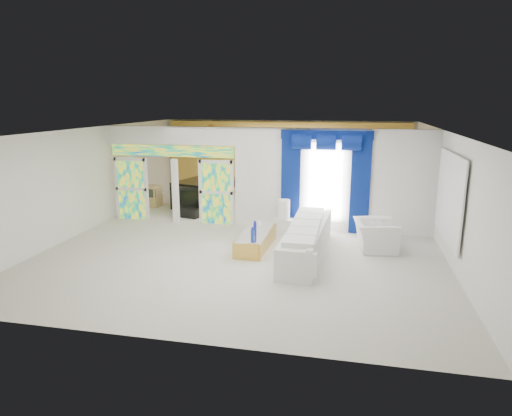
% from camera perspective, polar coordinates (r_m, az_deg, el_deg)
% --- Properties ---
extents(floor, '(12.00, 12.00, 0.00)m').
position_cam_1_polar(floor, '(12.97, -0.19, -3.47)').
color(floor, '#B7AF9E').
rests_on(floor, ground).
extents(dividing_wall, '(5.70, 0.18, 3.00)m').
position_cam_1_polar(dividing_wall, '(13.33, 9.82, 3.43)').
color(dividing_wall, white).
rests_on(dividing_wall, ground).
extents(dividing_header, '(4.30, 0.18, 0.55)m').
position_cam_1_polar(dividing_header, '(14.27, -10.72, 9.00)').
color(dividing_header, white).
rests_on(dividing_header, dividing_wall).
extents(stained_panel_left, '(0.95, 0.04, 2.00)m').
position_cam_1_polar(stained_panel_left, '(15.09, -15.44, 2.36)').
color(stained_panel_left, '#994C3F').
rests_on(stained_panel_left, ground).
extents(stained_panel_right, '(0.95, 0.04, 2.00)m').
position_cam_1_polar(stained_panel_right, '(14.02, -5.02, 1.98)').
color(stained_panel_right, '#994C3F').
rests_on(stained_panel_right, ground).
extents(stained_transom, '(4.00, 0.05, 0.35)m').
position_cam_1_polar(stained_transom, '(14.31, -10.63, 7.10)').
color(stained_transom, '#994C3F').
rests_on(stained_transom, dividing_header).
extents(window_pane, '(1.00, 0.02, 2.30)m').
position_cam_1_polar(window_pane, '(13.25, 8.71, 3.19)').
color(window_pane, white).
rests_on(window_pane, dividing_wall).
extents(blue_drape_left, '(0.55, 0.10, 2.80)m').
position_cam_1_polar(blue_drape_left, '(13.32, 4.40, 3.15)').
color(blue_drape_left, '#030E48').
rests_on(blue_drape_left, ground).
extents(blue_drape_right, '(0.55, 0.10, 2.80)m').
position_cam_1_polar(blue_drape_right, '(13.21, 13.03, 2.75)').
color(blue_drape_right, '#030E48').
rests_on(blue_drape_right, ground).
extents(blue_pelmet, '(2.60, 0.12, 0.25)m').
position_cam_1_polar(blue_pelmet, '(13.05, 8.92, 9.10)').
color(blue_pelmet, '#030E48').
rests_on(blue_pelmet, dividing_wall).
extents(wall_mirror, '(0.04, 2.70, 1.90)m').
position_cam_1_polar(wall_mirror, '(11.58, 23.31, 1.28)').
color(wall_mirror, white).
rests_on(wall_mirror, ground).
extents(gold_curtains, '(9.70, 0.12, 2.90)m').
position_cam_1_polar(gold_curtains, '(18.36, 3.75, 6.29)').
color(gold_curtains, gold).
rests_on(gold_curtains, ground).
extents(white_sofa, '(1.01, 3.84, 0.72)m').
position_cam_1_polar(white_sofa, '(11.29, 6.39, -4.22)').
color(white_sofa, white).
rests_on(white_sofa, ground).
extents(coffee_table, '(0.76, 2.00, 0.44)m').
position_cam_1_polar(coffee_table, '(11.81, -0.02, -4.06)').
color(coffee_table, gold).
rests_on(coffee_table, ground).
extents(console_table, '(1.18, 0.51, 0.38)m').
position_cam_1_polar(console_table, '(13.27, 4.78, -2.27)').
color(console_table, white).
rests_on(console_table, ground).
extents(table_lamp, '(0.36, 0.36, 0.58)m').
position_cam_1_polar(table_lamp, '(13.19, 3.53, -0.19)').
color(table_lamp, silver).
rests_on(table_lamp, console_table).
extents(armchair, '(1.18, 1.30, 0.76)m').
position_cam_1_polar(armchair, '(12.05, 14.83, -3.37)').
color(armchair, white).
rests_on(armchair, ground).
extents(grand_piano, '(1.91, 2.22, 0.96)m').
position_cam_1_polar(grand_piano, '(16.54, -6.80, 1.85)').
color(grand_piano, black).
rests_on(grand_piano, ground).
extents(piano_bench, '(0.95, 0.57, 0.30)m').
position_cam_1_polar(piano_bench, '(15.14, -8.70, -0.57)').
color(piano_bench, black).
rests_on(piano_bench, ground).
extents(tv_console, '(0.60, 0.56, 0.77)m').
position_cam_1_polar(tv_console, '(16.83, -12.94, 1.48)').
color(tv_console, '#A68053').
rests_on(tv_console, ground).
extents(chandelier, '(0.60, 0.60, 0.60)m').
position_cam_1_polar(chandelier, '(16.33, -5.63, 9.43)').
color(chandelier, gold).
rests_on(chandelier, ceiling).
extents(decanters, '(0.15, 1.06, 0.27)m').
position_cam_1_polar(decanters, '(11.57, -0.09, -2.73)').
color(decanters, white).
rests_on(decanters, coffee_table).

